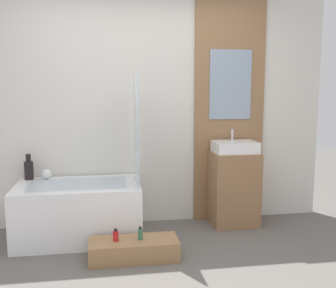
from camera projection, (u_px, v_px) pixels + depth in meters
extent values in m
cube|color=silver|center=(141.00, 108.00, 4.35)|extent=(4.20, 0.06, 2.60)
cube|color=#8E6642|center=(229.00, 107.00, 4.46)|extent=(0.81, 0.03, 2.60)
cube|color=#8C9EB2|center=(230.00, 85.00, 4.40)|extent=(0.48, 0.01, 0.77)
cube|color=white|center=(79.00, 211.00, 3.97)|extent=(1.23, 0.75, 0.57)
cube|color=silver|center=(78.00, 184.00, 3.93)|extent=(0.96, 0.53, 0.01)
cube|color=silver|center=(136.00, 130.00, 3.86)|extent=(0.01, 0.54, 1.08)
cube|color=#997047|center=(134.00, 249.00, 3.51)|extent=(0.79, 0.32, 0.18)
cube|color=#8E6642|center=(234.00, 189.00, 4.37)|extent=(0.50, 0.41, 0.82)
cube|color=white|center=(235.00, 147.00, 4.30)|extent=(0.46, 0.35, 0.12)
cylinder|color=silver|center=(232.00, 135.00, 4.38)|extent=(0.02, 0.02, 0.12)
cylinder|color=black|center=(29.00, 171.00, 4.11)|extent=(0.09, 0.09, 0.19)
cylinder|color=black|center=(28.00, 158.00, 4.09)|extent=(0.05, 0.05, 0.08)
sphere|color=white|center=(47.00, 174.00, 4.14)|extent=(0.10, 0.10, 0.10)
cylinder|color=red|center=(116.00, 236.00, 3.47)|extent=(0.05, 0.05, 0.09)
cylinder|color=black|center=(116.00, 230.00, 3.46)|extent=(0.03, 0.03, 0.02)
cylinder|color=#38704C|center=(140.00, 234.00, 3.50)|extent=(0.04, 0.04, 0.10)
cylinder|color=black|center=(140.00, 228.00, 3.49)|extent=(0.03, 0.03, 0.02)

